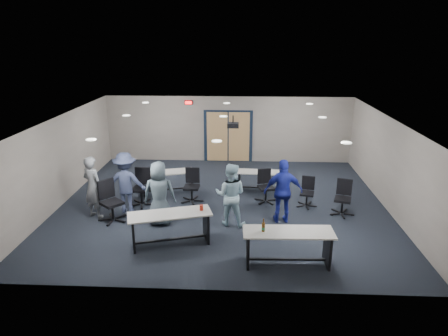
{
  "coord_description": "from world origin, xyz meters",
  "views": [
    {
      "loc": [
        0.61,
        -11.53,
        5.02
      ],
      "look_at": [
        0.06,
        -0.3,
        1.27
      ],
      "focal_mm": 32.0,
      "sensor_mm": 36.0,
      "label": 1
    }
  ],
  "objects_px": {
    "table_back_right": "(261,177)",
    "person_back": "(126,183)",
    "person_gray": "(93,187)",
    "table_front_left": "(171,223)",
    "chair_back_d": "(307,192)",
    "person_plaid": "(159,193)",
    "table_front_right": "(287,241)",
    "chair_back_c": "(266,186)",
    "chair_loose_right": "(343,198)",
    "chair_back_b": "(192,186)",
    "table_back_left": "(167,178)",
    "chair_back_a": "(141,188)",
    "chair_loose_left": "(112,201)",
    "person_lightblue": "(231,195)",
    "person_navy": "(283,191)"
  },
  "relations": [
    {
      "from": "person_gray",
      "to": "table_front_left",
      "type": "bearing_deg",
      "value": 176.05
    },
    {
      "from": "person_back",
      "to": "chair_loose_right",
      "type": "bearing_deg",
      "value": 176.45
    },
    {
      "from": "chair_back_d",
      "to": "chair_loose_right",
      "type": "bearing_deg",
      "value": -15.95
    },
    {
      "from": "chair_back_d",
      "to": "person_plaid",
      "type": "relative_size",
      "value": 0.51
    },
    {
      "from": "table_back_right",
      "to": "chair_back_b",
      "type": "relative_size",
      "value": 1.56
    },
    {
      "from": "chair_back_d",
      "to": "person_gray",
      "type": "distance_m",
      "value": 6.34
    },
    {
      "from": "chair_back_b",
      "to": "table_back_left",
      "type": "bearing_deg",
      "value": 142.22
    },
    {
      "from": "person_plaid",
      "to": "person_back",
      "type": "height_order",
      "value": "person_back"
    },
    {
      "from": "person_gray",
      "to": "person_plaid",
      "type": "height_order",
      "value": "person_gray"
    },
    {
      "from": "chair_back_b",
      "to": "chair_back_d",
      "type": "xyz_separation_m",
      "value": [
        3.58,
        -0.19,
        -0.07
      ]
    },
    {
      "from": "table_front_right",
      "to": "chair_back_c",
      "type": "distance_m",
      "value": 3.62
    },
    {
      "from": "table_back_right",
      "to": "person_plaid",
      "type": "bearing_deg",
      "value": -133.9
    },
    {
      "from": "table_front_right",
      "to": "chair_back_a",
      "type": "distance_m",
      "value": 5.23
    },
    {
      "from": "table_front_right",
      "to": "person_back",
      "type": "height_order",
      "value": "person_back"
    },
    {
      "from": "person_plaid",
      "to": "chair_loose_left",
      "type": "bearing_deg",
      "value": -7.84
    },
    {
      "from": "chair_loose_left",
      "to": "chair_back_d",
      "type": "bearing_deg",
      "value": -35.62
    },
    {
      "from": "chair_back_a",
      "to": "chair_loose_left",
      "type": "distance_m",
      "value": 1.26
    },
    {
      "from": "table_back_right",
      "to": "person_back",
      "type": "distance_m",
      "value": 4.51
    },
    {
      "from": "chair_back_c",
      "to": "chair_loose_left",
      "type": "xyz_separation_m",
      "value": [
        -4.41,
        -1.58,
        0.07
      ]
    },
    {
      "from": "table_front_right",
      "to": "chair_loose_right",
      "type": "bearing_deg",
      "value": 53.94
    },
    {
      "from": "chair_back_a",
      "to": "person_navy",
      "type": "xyz_separation_m",
      "value": [
        4.25,
        -0.94,
        0.34
      ]
    },
    {
      "from": "chair_back_a",
      "to": "person_plaid",
      "type": "height_order",
      "value": "person_plaid"
    },
    {
      "from": "table_back_left",
      "to": "person_lightblue",
      "type": "distance_m",
      "value": 3.21
    },
    {
      "from": "table_front_left",
      "to": "chair_back_b",
      "type": "distance_m",
      "value": 2.7
    },
    {
      "from": "table_back_left",
      "to": "person_plaid",
      "type": "bearing_deg",
      "value": -100.96
    },
    {
      "from": "table_back_left",
      "to": "table_back_right",
      "type": "relative_size",
      "value": 1.12
    },
    {
      "from": "chair_loose_right",
      "to": "table_back_right",
      "type": "bearing_deg",
      "value": 158.94
    },
    {
      "from": "table_front_right",
      "to": "person_lightblue",
      "type": "height_order",
      "value": "person_lightblue"
    },
    {
      "from": "table_front_right",
      "to": "table_back_left",
      "type": "height_order",
      "value": "table_front_right"
    },
    {
      "from": "table_back_left",
      "to": "person_plaid",
      "type": "xyz_separation_m",
      "value": [
        0.24,
        -2.35,
        0.41
      ]
    },
    {
      "from": "chair_back_a",
      "to": "chair_back_d",
      "type": "height_order",
      "value": "chair_back_a"
    },
    {
      "from": "chair_back_c",
      "to": "chair_loose_right",
      "type": "distance_m",
      "value": 2.34
    },
    {
      "from": "chair_back_d",
      "to": "table_front_left",
      "type": "bearing_deg",
      "value": -132.17
    },
    {
      "from": "table_front_left",
      "to": "person_plaid",
      "type": "bearing_deg",
      "value": 97.11
    },
    {
      "from": "chair_back_c",
      "to": "chair_loose_left",
      "type": "height_order",
      "value": "chair_loose_left"
    },
    {
      "from": "table_front_right",
      "to": "chair_loose_right",
      "type": "distance_m",
      "value": 3.35
    },
    {
      "from": "person_plaid",
      "to": "person_back",
      "type": "xyz_separation_m",
      "value": [
        -1.15,
        0.76,
        0.01
      ]
    },
    {
      "from": "table_front_right",
      "to": "chair_back_d",
      "type": "distance_m",
      "value": 3.45
    },
    {
      "from": "chair_back_b",
      "to": "person_plaid",
      "type": "xyz_separation_m",
      "value": [
        -0.68,
        -1.58,
        0.37
      ]
    },
    {
      "from": "person_plaid",
      "to": "person_gray",
      "type": "bearing_deg",
      "value": -13.75
    },
    {
      "from": "table_back_right",
      "to": "table_front_left",
      "type": "bearing_deg",
      "value": -119.06
    },
    {
      "from": "person_lightblue",
      "to": "person_navy",
      "type": "xyz_separation_m",
      "value": [
        1.45,
        0.25,
        0.03
      ]
    },
    {
      "from": "table_front_left",
      "to": "person_plaid",
      "type": "xyz_separation_m",
      "value": [
        -0.49,
        1.12,
        0.33
      ]
    },
    {
      "from": "person_plaid",
      "to": "table_back_right",
      "type": "bearing_deg",
      "value": -140.72
    },
    {
      "from": "table_back_right",
      "to": "person_plaid",
      "type": "distance_m",
      "value": 3.98
    },
    {
      "from": "table_back_left",
      "to": "chair_back_d",
      "type": "bearing_deg",
      "value": -28.93
    },
    {
      "from": "table_back_left",
      "to": "chair_back_c",
      "type": "xyz_separation_m",
      "value": [
        3.26,
        -0.67,
        0.03
      ]
    },
    {
      "from": "chair_back_c",
      "to": "person_gray",
      "type": "relative_size",
      "value": 0.56
    },
    {
      "from": "table_back_left",
      "to": "person_back",
      "type": "distance_m",
      "value": 1.88
    },
    {
      "from": "table_back_left",
      "to": "chair_back_a",
      "type": "bearing_deg",
      "value": -135.42
    }
  ]
}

